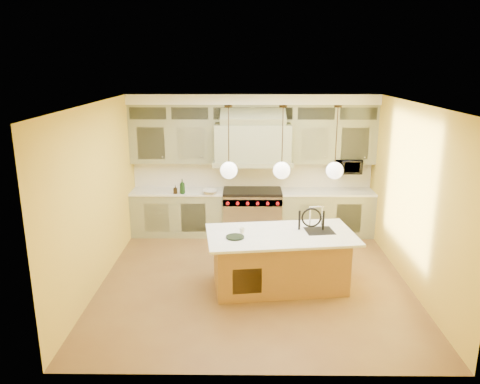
{
  "coord_description": "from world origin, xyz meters",
  "views": [
    {
      "loc": [
        -0.16,
        -7.15,
        3.49
      ],
      "look_at": [
        -0.24,
        0.7,
        1.32
      ],
      "focal_mm": 35.0,
      "sensor_mm": 36.0,
      "label": 1
    }
  ],
  "objects_px": {
    "microwave": "(347,166)",
    "kitchen_island": "(280,259)",
    "range": "(252,212)",
    "counter_stool": "(312,244)"
  },
  "relations": [
    {
      "from": "kitchen_island",
      "to": "range",
      "type": "bearing_deg",
      "value": 92.32
    },
    {
      "from": "microwave",
      "to": "kitchen_island",
      "type": "bearing_deg",
      "value": -121.69
    },
    {
      "from": "counter_stool",
      "to": "microwave",
      "type": "relative_size",
      "value": 2.37
    },
    {
      "from": "range",
      "to": "kitchen_island",
      "type": "bearing_deg",
      "value": -80.39
    },
    {
      "from": "range",
      "to": "kitchen_island",
      "type": "relative_size",
      "value": 0.49
    },
    {
      "from": "kitchen_island",
      "to": "microwave",
      "type": "xyz_separation_m",
      "value": [
        1.54,
        2.5,
        0.98
      ]
    },
    {
      "from": "range",
      "to": "counter_stool",
      "type": "height_order",
      "value": "counter_stool"
    },
    {
      "from": "range",
      "to": "microwave",
      "type": "bearing_deg",
      "value": 3.12
    },
    {
      "from": "kitchen_island",
      "to": "counter_stool",
      "type": "relative_size",
      "value": 1.89
    },
    {
      "from": "counter_stool",
      "to": "microwave",
      "type": "xyz_separation_m",
      "value": [
        1.05,
        2.52,
        0.71
      ]
    }
  ]
}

